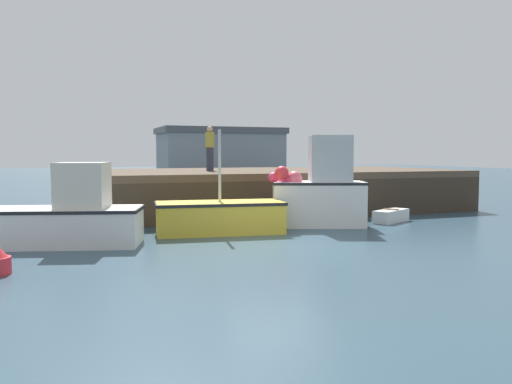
{
  "coord_description": "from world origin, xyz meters",
  "views": [
    {
      "loc": [
        -4.95,
        -11.67,
        2.31
      ],
      "look_at": [
        1.26,
        5.13,
        0.98
      ],
      "focal_mm": 36.32,
      "sensor_mm": 36.0,
      "label": 1
    }
  ],
  "objects_px": {
    "fishing_boat_near_right": "(220,216)",
    "dockworker": "(210,148)",
    "rowboat": "(391,216)",
    "fishing_boat_near_left": "(69,217)",
    "fishing_boat_mid": "(319,190)"
  },
  "relations": [
    {
      "from": "fishing_boat_near_right",
      "to": "dockworker",
      "type": "distance_m",
      "value": 5.85
    },
    {
      "from": "rowboat",
      "to": "dockworker",
      "type": "distance_m",
      "value": 7.4
    },
    {
      "from": "fishing_boat_near_left",
      "to": "rowboat",
      "type": "bearing_deg",
      "value": 5.47
    },
    {
      "from": "fishing_boat_near_left",
      "to": "dockworker",
      "type": "height_order",
      "value": "dockworker"
    },
    {
      "from": "fishing_boat_near_right",
      "to": "dockworker",
      "type": "height_order",
      "value": "dockworker"
    },
    {
      "from": "rowboat",
      "to": "fishing_boat_mid",
      "type": "bearing_deg",
      "value": -178.94
    },
    {
      "from": "rowboat",
      "to": "dockworker",
      "type": "height_order",
      "value": "dockworker"
    },
    {
      "from": "fishing_boat_near_left",
      "to": "fishing_boat_near_right",
      "type": "height_order",
      "value": "fishing_boat_near_right"
    },
    {
      "from": "fishing_boat_near_right",
      "to": "dockworker",
      "type": "relative_size",
      "value": 2.21
    },
    {
      "from": "dockworker",
      "to": "rowboat",
      "type": "bearing_deg",
      "value": -45.16
    },
    {
      "from": "dockworker",
      "to": "fishing_boat_mid",
      "type": "bearing_deg",
      "value": -66.22
    },
    {
      "from": "fishing_boat_near_right",
      "to": "fishing_boat_mid",
      "type": "height_order",
      "value": "fishing_boat_near_right"
    },
    {
      "from": "fishing_boat_mid",
      "to": "dockworker",
      "type": "relative_size",
      "value": 1.83
    },
    {
      "from": "rowboat",
      "to": "dockworker",
      "type": "xyz_separation_m",
      "value": [
        -4.96,
        4.99,
        2.31
      ]
    },
    {
      "from": "fishing_boat_near_left",
      "to": "fishing_boat_mid",
      "type": "distance_m",
      "value": 7.59
    }
  ]
}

